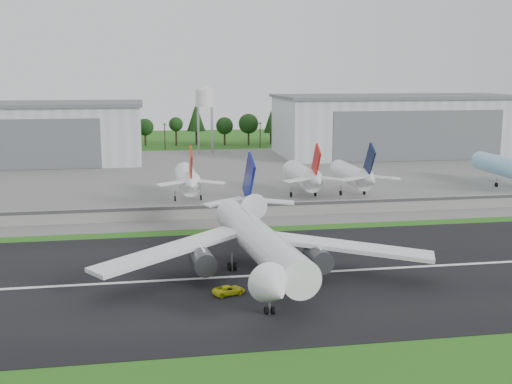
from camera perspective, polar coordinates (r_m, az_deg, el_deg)
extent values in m
plane|color=#205C15|center=(104.35, 8.12, -8.70)|extent=(600.00, 600.00, 0.00)
cube|color=black|center=(113.39, 6.56, -7.06)|extent=(320.00, 60.00, 0.10)
cube|color=white|center=(113.38, 6.56, -7.03)|extent=(220.00, 1.00, 0.02)
cube|color=slate|center=(218.51, -1.58, 1.52)|extent=(320.00, 150.00, 0.10)
cube|color=gray|center=(155.22, 1.89, -1.55)|extent=(240.00, 0.50, 3.50)
cube|color=#38383A|center=(154.68, 1.92, -1.12)|extent=(240.00, 0.12, 0.70)
cube|color=silver|center=(264.18, -20.59, 4.81)|extent=(95.00, 42.00, 22.00)
cube|color=#595B60|center=(263.42, -20.75, 7.31)|extent=(97.00, 44.00, 1.20)
cube|color=#595B60|center=(243.69, -21.46, 3.91)|extent=(66.50, 0.30, 18.04)
cube|color=silver|center=(280.38, 12.44, 5.72)|extent=(100.00, 45.00, 24.00)
cube|color=#595B60|center=(279.67, 12.55, 8.30)|extent=(102.00, 47.00, 1.20)
cube|color=#595B60|center=(259.81, 14.32, 4.86)|extent=(70.00, 0.30, 19.68)
cylinder|color=#99999E|center=(277.60, -5.10, 5.47)|extent=(0.50, 0.50, 20.00)
cylinder|color=#99999E|center=(284.11, -3.99, 5.60)|extent=(0.50, 0.50, 20.00)
cylinder|color=silver|center=(280.01, -4.58, 8.29)|extent=(8.00, 8.00, 7.00)
cone|color=silver|center=(279.87, -4.59, 9.25)|extent=(8.40, 8.40, 2.40)
cylinder|color=white|center=(108.88, 0.28, -4.36)|extent=(9.93, 44.35, 5.80)
cone|color=white|center=(85.07, 1.69, -8.67)|extent=(6.34, 6.52, 5.80)
cone|color=white|center=(134.35, -0.65, -0.98)|extent=(6.34, 9.48, 5.51)
cube|color=navy|center=(132.91, -0.64, 1.22)|extent=(1.40, 9.54, 11.13)
cube|color=white|center=(109.42, 8.25, -4.83)|extent=(27.95, 15.82, 2.65)
cylinder|color=#333338|center=(107.37, 5.52, -5.96)|extent=(4.30, 5.83, 3.80)
cube|color=white|center=(134.20, 1.49, -0.82)|extent=(9.48, 5.08, 0.98)
cube|color=white|center=(106.99, -7.69, -5.17)|extent=(26.38, 20.00, 2.65)
cylinder|color=#333338|center=(105.82, -4.72, -6.19)|extent=(4.30, 5.83, 3.80)
cube|color=white|center=(133.55, -2.78, -0.88)|extent=(9.53, 6.51, 0.98)
cube|color=#99999E|center=(106.32, 0.46, -7.26)|extent=(12.79, 30.81, 3.20)
cylinder|color=black|center=(112.97, -2.14, -6.64)|extent=(0.54, 1.53, 1.50)
imported|color=yellow|center=(101.31, -2.43, -8.70)|extent=(5.70, 4.02, 1.44)
cylinder|color=white|center=(176.22, -6.14, 1.21)|extent=(5.74, 24.00, 5.74)
cone|color=white|center=(160.80, -5.78, 0.68)|extent=(5.45, 7.00, 5.45)
cube|color=#B8250E|center=(160.55, -5.82, 2.40)|extent=(0.45, 8.59, 10.02)
cylinder|color=#99999E|center=(174.82, -7.21, -0.34)|extent=(0.32, 0.32, 3.00)
cylinder|color=#99999E|center=(175.27, -4.93, -0.27)|extent=(0.32, 0.32, 3.00)
cylinder|color=black|center=(174.96, -7.21, -0.57)|extent=(0.40, 1.40, 1.40)
cylinder|color=white|center=(181.14, 4.08, 1.47)|extent=(5.61, 24.00, 5.61)
cone|color=white|center=(166.18, 5.37, 0.99)|extent=(5.33, 7.00, 5.33)
cube|color=#B7120E|center=(165.93, 5.35, 2.65)|extent=(0.45, 8.59, 10.02)
cylinder|color=#99999E|center=(179.14, 3.13, -0.01)|extent=(0.32, 0.32, 3.00)
cylinder|color=#99999E|center=(180.83, 5.29, 0.06)|extent=(0.32, 0.32, 3.00)
cylinder|color=black|center=(179.27, 3.13, -0.23)|extent=(0.40, 1.40, 1.40)
cylinder|color=white|center=(185.14, 8.42, 1.55)|extent=(5.42, 24.00, 5.42)
cone|color=white|center=(170.52, 10.05, 1.08)|extent=(5.15, 7.00, 5.15)
cube|color=#081032|center=(170.28, 10.04, 2.70)|extent=(0.45, 8.59, 10.02)
cylinder|color=#99999E|center=(182.89, 7.54, 0.13)|extent=(0.32, 0.32, 3.00)
cylinder|color=#99999E|center=(185.09, 9.60, 0.19)|extent=(0.32, 0.32, 3.00)
cylinder|color=black|center=(183.02, 7.53, -0.09)|extent=(0.40, 1.40, 1.40)
cylinder|color=#88C6EA|center=(210.88, 21.22, 2.12)|extent=(6.00, 30.00, 6.00)
cylinder|color=#99999E|center=(208.05, 20.59, 0.80)|extent=(0.32, 0.32, 3.00)
cylinder|color=black|center=(208.16, 20.58, 0.61)|extent=(0.40, 1.40, 1.40)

